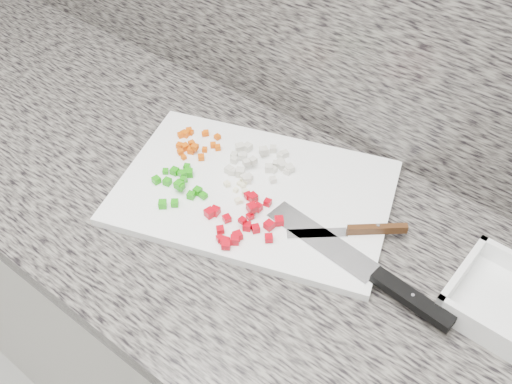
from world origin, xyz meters
TOP-DOWN VIEW (x-y plane):
  - cabinet at (0.00, 1.44)m, footprint 3.92×0.62m
  - countertop at (0.00, 1.44)m, footprint 3.96×0.64m
  - backsplash at (0.00, 1.74)m, footprint 3.92×0.02m
  - cutting_board at (-0.05, 1.49)m, footprint 0.58×0.48m
  - carrot_pile at (-0.22, 1.52)m, footprint 0.10×0.10m
  - onion_pile at (-0.08, 1.55)m, footprint 0.13×0.12m
  - green_pepper_pile at (-0.16, 1.41)m, footprint 0.11×0.12m
  - red_pepper_pile at (-0.01, 1.41)m, footprint 0.14×0.14m
  - garlic_pile at (-0.07, 1.47)m, footprint 0.06×0.06m
  - chef_knife at (0.24, 1.45)m, footprint 0.36×0.07m
  - paring_knife at (0.16, 1.52)m, footprint 0.17×0.15m

SIDE VIEW (x-z plane):
  - cabinet at x=0.00m, z-range 0.00..0.86m
  - countertop at x=0.00m, z-range 0.86..0.90m
  - cutting_board at x=-0.05m, z-range 0.90..0.92m
  - garlic_pile at x=-0.07m, z-range 0.92..0.93m
  - chef_knife at x=0.24m, z-range 0.91..0.93m
  - paring_knife at x=0.16m, z-range 0.91..0.93m
  - carrot_pile at x=-0.22m, z-range 0.91..0.93m
  - onion_pile at x=-0.08m, z-range 0.91..0.94m
  - red_pepper_pile at x=-0.01m, z-range 0.91..0.94m
  - green_pepper_pile at x=-0.16m, z-range 0.91..0.94m
  - backsplash at x=0.00m, z-range 0.90..1.50m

